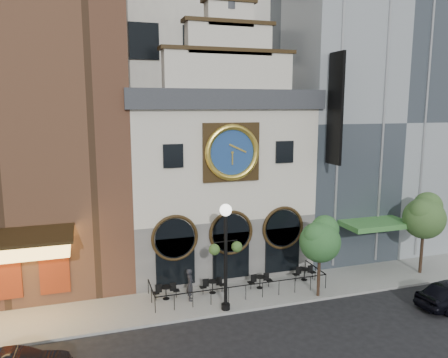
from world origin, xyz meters
TOP-DOWN VIEW (x-y plane):
  - ground at (0.00, 0.00)m, footprint 120.00×120.00m
  - sidewalk at (0.00, 2.50)m, footprint 44.00×5.00m
  - clock_building at (0.00, 7.82)m, footprint 12.60×8.78m
  - theater_building at (-13.00, 9.96)m, footprint 14.00×15.60m
  - retail_building at (12.99, 9.99)m, footprint 14.00×14.40m
  - office_tower at (0.00, 20.00)m, footprint 20.00×16.00m
  - cafe_railing at (0.00, 2.50)m, footprint 10.60×2.60m
  - bistro_0 at (-4.42, 2.74)m, footprint 1.58×0.68m
  - bistro_1 at (-1.59, 2.69)m, footprint 1.58×0.68m
  - bistro_2 at (1.42, 2.47)m, footprint 1.58×0.68m
  - bistro_3 at (4.67, 2.78)m, footprint 1.58×0.68m
  - pedestrian at (-3.09, 2.18)m, footprint 0.55×0.75m
  - lamppost at (-1.50, 0.40)m, footprint 1.93×0.68m
  - tree_left at (4.36, 0.43)m, footprint 2.51×2.41m
  - tree_right at (12.84, 1.54)m, footprint 2.85×2.74m

SIDE VIEW (x-z plane):
  - ground at x=0.00m, z-range 0.00..0.00m
  - sidewalk at x=0.00m, z-range 0.00..0.15m
  - cafe_railing at x=0.00m, z-range 0.15..1.05m
  - bistro_0 at x=-4.42m, z-range 0.16..1.06m
  - bistro_1 at x=-1.59m, z-range 0.16..1.06m
  - bistro_2 at x=1.42m, z-range 0.16..1.06m
  - bistro_3 at x=4.67m, z-range 0.16..1.06m
  - pedestrian at x=-3.09m, z-range 0.15..2.05m
  - tree_left at x=4.36m, z-range 1.28..6.10m
  - lamppost at x=-1.50m, z-range 0.86..6.89m
  - tree_right at x=12.84m, z-range 1.43..6.91m
  - clock_building at x=0.00m, z-range -2.64..16.01m
  - retail_building at x=12.99m, z-range 0.14..20.14m
  - theater_building at x=-13.00m, z-range 0.10..25.10m
  - office_tower at x=0.00m, z-range 0.00..40.00m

